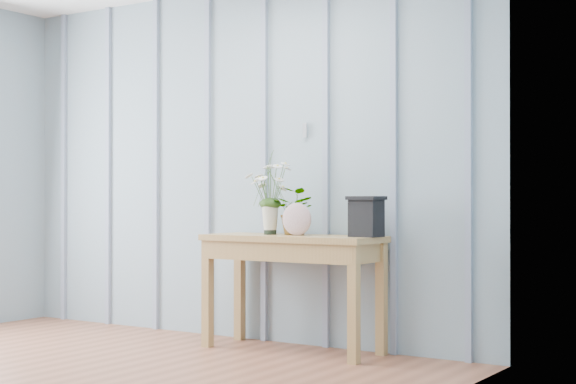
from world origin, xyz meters
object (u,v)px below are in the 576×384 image
Objects in this scene: felt_disc_vessel at (297,219)px; carved_box at (366,216)px; daisy_vase at (270,185)px; sideboard at (292,253)px.

felt_disc_vessel is 0.48m from carved_box.
daisy_vase is 2.09× the size of carved_box.
daisy_vase is at bearing 165.50° from felt_disc_vessel.
sideboard is at bearing -177.39° from carved_box.
felt_disc_vessel is at bearing -29.46° from sideboard.
daisy_vase is (-0.18, 0.01, 0.44)m from sideboard.
sideboard is 2.27× the size of daisy_vase.
felt_disc_vessel is at bearing -10.11° from daisy_vase.
carved_box is (0.47, 0.06, 0.02)m from felt_disc_vessel.
felt_disc_vessel is 0.83× the size of carved_box.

